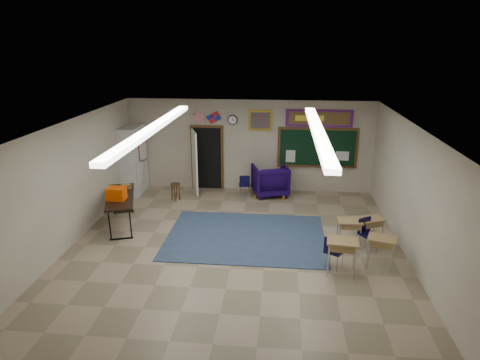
# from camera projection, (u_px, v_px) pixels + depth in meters

# --- Properties ---
(floor) EXTENTS (9.00, 9.00, 0.00)m
(floor) POSITION_uv_depth(u_px,v_px,m) (235.00, 251.00, 10.20)
(floor) COLOR gray
(floor) RESTS_ON ground
(back_wall) EXTENTS (8.00, 0.04, 3.00)m
(back_wall) POSITION_uv_depth(u_px,v_px,m) (249.00, 146.00, 13.99)
(back_wall) COLOR #BDB299
(back_wall) RESTS_ON floor
(front_wall) EXTENTS (8.00, 0.04, 3.00)m
(front_wall) POSITION_uv_depth(u_px,v_px,m) (196.00, 310.00, 5.47)
(front_wall) COLOR #BDB299
(front_wall) RESTS_ON floor
(left_wall) EXTENTS (0.04, 9.00, 3.00)m
(left_wall) POSITION_uv_depth(u_px,v_px,m) (66.00, 186.00, 10.10)
(left_wall) COLOR #BDB299
(left_wall) RESTS_ON floor
(right_wall) EXTENTS (0.04, 9.00, 3.00)m
(right_wall) POSITION_uv_depth(u_px,v_px,m) (416.00, 198.00, 9.36)
(right_wall) COLOR #BDB299
(right_wall) RESTS_ON floor
(ceiling) EXTENTS (8.00, 9.00, 0.04)m
(ceiling) POSITION_uv_depth(u_px,v_px,m) (234.00, 127.00, 9.26)
(ceiling) COLOR silver
(ceiling) RESTS_ON back_wall
(area_rug) EXTENTS (4.00, 3.00, 0.02)m
(area_rug) POSITION_uv_depth(u_px,v_px,m) (246.00, 236.00, 10.93)
(area_rug) COLOR #31475D
(area_rug) RESTS_ON floor
(fluorescent_strips) EXTENTS (3.86, 6.00, 0.10)m
(fluorescent_strips) POSITION_uv_depth(u_px,v_px,m) (234.00, 130.00, 9.28)
(fluorescent_strips) COLOR white
(fluorescent_strips) RESTS_ON ceiling
(doorway) EXTENTS (1.10, 0.89, 2.16)m
(doorway) POSITION_uv_depth(u_px,v_px,m) (204.00, 159.00, 14.12)
(doorway) COLOR black
(doorway) RESTS_ON back_wall
(chalkboard) EXTENTS (2.55, 0.14, 1.30)m
(chalkboard) POSITION_uv_depth(u_px,v_px,m) (317.00, 149.00, 13.76)
(chalkboard) COLOR #543418
(chalkboard) RESTS_ON back_wall
(bulletin_board) EXTENTS (2.10, 0.05, 0.55)m
(bulletin_board) POSITION_uv_depth(u_px,v_px,m) (319.00, 118.00, 13.45)
(bulletin_board) COLOR #A20D15
(bulletin_board) RESTS_ON back_wall
(framed_art_print) EXTENTS (0.75, 0.05, 0.65)m
(framed_art_print) POSITION_uv_depth(u_px,v_px,m) (260.00, 120.00, 13.66)
(framed_art_print) COLOR #AA9020
(framed_art_print) RESTS_ON back_wall
(wall_clock) EXTENTS (0.32, 0.05, 0.32)m
(wall_clock) POSITION_uv_depth(u_px,v_px,m) (232.00, 120.00, 13.74)
(wall_clock) COLOR black
(wall_clock) RESTS_ON back_wall
(wall_flags) EXTENTS (1.16, 0.06, 0.70)m
(wall_flags) POSITION_uv_depth(u_px,v_px,m) (206.00, 116.00, 13.75)
(wall_flags) COLOR red
(wall_flags) RESTS_ON back_wall
(storage_cabinet) EXTENTS (0.59, 1.25, 2.20)m
(storage_cabinet) POSITION_uv_depth(u_px,v_px,m) (134.00, 160.00, 13.84)
(storage_cabinet) COLOR beige
(storage_cabinet) RESTS_ON floor
(wingback_armchair) EXTENTS (1.31, 1.33, 0.99)m
(wingback_armchair) POSITION_uv_depth(u_px,v_px,m) (270.00, 180.00, 13.78)
(wingback_armchair) COLOR #140538
(wingback_armchair) RESTS_ON floor
(student_chair_reading) EXTENTS (0.41, 0.41, 0.73)m
(student_chair_reading) POSITION_uv_depth(u_px,v_px,m) (244.00, 185.00, 13.71)
(student_chair_reading) COLOR black
(student_chair_reading) RESTS_ON floor
(student_chair_desk_a) EXTENTS (0.53, 0.53, 0.77)m
(student_chair_desk_a) POSITION_uv_depth(u_px,v_px,m) (334.00, 252.00, 9.34)
(student_chair_desk_a) COLOR black
(student_chair_desk_a) RESTS_ON floor
(student_chair_desk_b) EXTENTS (0.55, 0.55, 0.79)m
(student_chair_desk_b) POSITION_uv_depth(u_px,v_px,m) (369.00, 235.00, 10.10)
(student_chair_desk_b) COLOR black
(student_chair_desk_b) RESTS_ON floor
(student_desk_front_left) EXTENTS (0.59, 0.45, 0.70)m
(student_desk_front_left) POSITION_uv_depth(u_px,v_px,m) (349.00, 232.00, 10.29)
(student_desk_front_left) COLOR olive
(student_desk_front_left) RESTS_ON floor
(student_desk_front_right) EXTENTS (0.70, 0.63, 0.69)m
(student_desk_front_right) POSITION_uv_depth(u_px,v_px,m) (370.00, 230.00, 10.44)
(student_desk_front_right) COLOR olive
(student_desk_front_right) RESTS_ON floor
(student_desk_back_left) EXTENTS (0.70, 0.56, 0.78)m
(student_desk_back_left) POSITION_uv_depth(u_px,v_px,m) (342.00, 255.00, 9.10)
(student_desk_back_left) COLOR olive
(student_desk_back_left) RESTS_ON floor
(student_desk_back_right) EXTENTS (0.70, 0.60, 0.72)m
(student_desk_back_right) POSITION_uv_depth(u_px,v_px,m) (381.00, 251.00, 9.36)
(student_desk_back_right) COLOR olive
(student_desk_back_right) RESTS_ON floor
(folding_table) EXTENTS (1.29, 2.17, 1.17)m
(folding_table) POSITION_uv_depth(u_px,v_px,m) (121.00, 209.00, 11.48)
(folding_table) COLOR black
(folding_table) RESTS_ON floor
(wooden_stool) EXTENTS (0.31, 0.31, 0.55)m
(wooden_stool) POSITION_uv_depth(u_px,v_px,m) (176.00, 192.00, 13.35)
(wooden_stool) COLOR #4C3017
(wooden_stool) RESTS_ON floor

